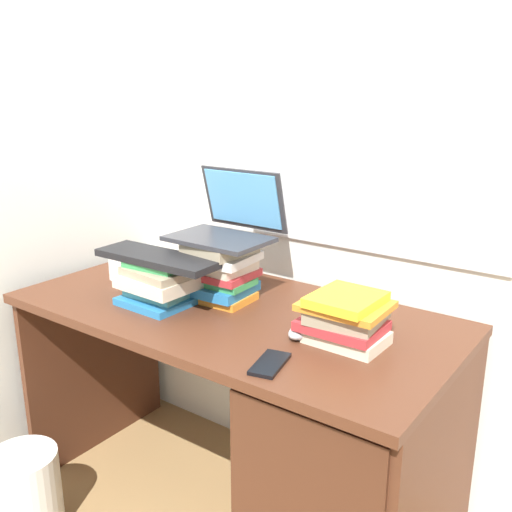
{
  "coord_description": "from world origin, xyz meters",
  "views": [
    {
      "loc": [
        1.05,
        -1.32,
        1.41
      ],
      "look_at": [
        0.08,
        0.02,
        0.92
      ],
      "focal_mm": 40.86,
      "sensor_mm": 36.0,
      "label": 1
    }
  ],
  "objects_px": {
    "wastebasket": "(26,492)",
    "laptop": "(229,222)",
    "book_stack_tall": "(219,270)",
    "computer_mouse": "(302,331)",
    "desk": "(322,446)",
    "book_stack_side": "(346,318)",
    "mug": "(120,266)",
    "keyboard": "(158,258)",
    "cell_phone": "(270,364)",
    "book_stack_keyboard_riser": "(160,283)"
  },
  "relations": [
    {
      "from": "keyboard",
      "to": "mug",
      "type": "bearing_deg",
      "value": 159.78
    },
    {
      "from": "book_stack_keyboard_riser",
      "to": "laptop",
      "type": "distance_m",
      "value": 0.3
    },
    {
      "from": "book_stack_tall",
      "to": "book_stack_keyboard_riser",
      "type": "distance_m",
      "value": 0.19
    },
    {
      "from": "desk",
      "to": "laptop",
      "type": "bearing_deg",
      "value": 163.1
    },
    {
      "from": "book_stack_side",
      "to": "keyboard",
      "type": "distance_m",
      "value": 0.62
    },
    {
      "from": "book_stack_keyboard_riser",
      "to": "book_stack_side",
      "type": "bearing_deg",
      "value": 8.09
    },
    {
      "from": "computer_mouse",
      "to": "laptop",
      "type": "bearing_deg",
      "value": 157.26
    },
    {
      "from": "book_stack_keyboard_riser",
      "to": "keyboard",
      "type": "relative_size",
      "value": 0.57
    },
    {
      "from": "keyboard",
      "to": "cell_phone",
      "type": "bearing_deg",
      "value": -16.92
    },
    {
      "from": "book_stack_tall",
      "to": "laptop",
      "type": "relative_size",
      "value": 0.77
    },
    {
      "from": "laptop",
      "to": "mug",
      "type": "xyz_separation_m",
      "value": [
        -0.41,
        -0.11,
        -0.2
      ]
    },
    {
      "from": "desk",
      "to": "keyboard",
      "type": "height_order",
      "value": "keyboard"
    },
    {
      "from": "wastebasket",
      "to": "computer_mouse",
      "type": "bearing_deg",
      "value": 28.83
    },
    {
      "from": "book_stack_keyboard_riser",
      "to": "cell_phone",
      "type": "bearing_deg",
      "value": -15.44
    },
    {
      "from": "book_stack_tall",
      "to": "laptop",
      "type": "bearing_deg",
      "value": 92.71
    },
    {
      "from": "desk",
      "to": "book_stack_keyboard_riser",
      "type": "xyz_separation_m",
      "value": [
        -0.56,
        -0.07,
        0.4
      ]
    },
    {
      "from": "wastebasket",
      "to": "laptop",
      "type": "bearing_deg",
      "value": 56.04
    },
    {
      "from": "mug",
      "to": "desk",
      "type": "bearing_deg",
      "value": -1.77
    },
    {
      "from": "laptop",
      "to": "mug",
      "type": "relative_size",
      "value": 2.69
    },
    {
      "from": "book_stack_keyboard_riser",
      "to": "computer_mouse",
      "type": "height_order",
      "value": "book_stack_keyboard_riser"
    },
    {
      "from": "laptop",
      "to": "computer_mouse",
      "type": "distance_m",
      "value": 0.47
    },
    {
      "from": "book_stack_tall",
      "to": "book_stack_side",
      "type": "bearing_deg",
      "value": -6.71
    },
    {
      "from": "book_stack_keyboard_riser",
      "to": "wastebasket",
      "type": "height_order",
      "value": "book_stack_keyboard_riser"
    },
    {
      "from": "desk",
      "to": "laptop",
      "type": "height_order",
      "value": "laptop"
    },
    {
      "from": "computer_mouse",
      "to": "mug",
      "type": "height_order",
      "value": "mug"
    },
    {
      "from": "book_stack_keyboard_riser",
      "to": "desk",
      "type": "bearing_deg",
      "value": 7.11
    },
    {
      "from": "book_stack_keyboard_riser",
      "to": "book_stack_side",
      "type": "distance_m",
      "value": 0.62
    },
    {
      "from": "book_stack_tall",
      "to": "cell_phone",
      "type": "distance_m",
      "value": 0.5
    },
    {
      "from": "cell_phone",
      "to": "wastebasket",
      "type": "bearing_deg",
      "value": -176.88
    },
    {
      "from": "book_stack_side",
      "to": "computer_mouse",
      "type": "bearing_deg",
      "value": -159.78
    },
    {
      "from": "book_stack_tall",
      "to": "computer_mouse",
      "type": "relative_size",
      "value": 2.34
    },
    {
      "from": "book_stack_side",
      "to": "wastebasket",
      "type": "relative_size",
      "value": 0.82
    },
    {
      "from": "book_stack_side",
      "to": "desk",
      "type": "bearing_deg",
      "value": -160.86
    },
    {
      "from": "computer_mouse",
      "to": "book_stack_keyboard_riser",
      "type": "bearing_deg",
      "value": -174.75
    },
    {
      "from": "cell_phone",
      "to": "wastebasket",
      "type": "distance_m",
      "value": 1.02
    },
    {
      "from": "book_stack_tall",
      "to": "wastebasket",
      "type": "relative_size",
      "value": 0.86
    },
    {
      "from": "desk",
      "to": "laptop",
      "type": "xyz_separation_m",
      "value": [
        -0.44,
        0.13,
        0.58
      ]
    },
    {
      "from": "laptop",
      "to": "wastebasket",
      "type": "relative_size",
      "value": 1.12
    },
    {
      "from": "book_stack_keyboard_riser",
      "to": "mug",
      "type": "distance_m",
      "value": 0.31
    },
    {
      "from": "book_stack_keyboard_riser",
      "to": "keyboard",
      "type": "xyz_separation_m",
      "value": [
        0.0,
        -0.0,
        0.08
      ]
    },
    {
      "from": "book_stack_tall",
      "to": "computer_mouse",
      "type": "height_order",
      "value": "book_stack_tall"
    },
    {
      "from": "book_stack_tall",
      "to": "cell_phone",
      "type": "height_order",
      "value": "book_stack_tall"
    },
    {
      "from": "cell_phone",
      "to": "laptop",
      "type": "bearing_deg",
      "value": 125.84
    },
    {
      "from": "book_stack_keyboard_riser",
      "to": "book_stack_tall",
      "type": "bearing_deg",
      "value": 49.14
    },
    {
      "from": "book_stack_side",
      "to": "mug",
      "type": "height_order",
      "value": "book_stack_side"
    },
    {
      "from": "keyboard",
      "to": "mug",
      "type": "relative_size",
      "value": 3.6
    },
    {
      "from": "desk",
      "to": "book_stack_side",
      "type": "height_order",
      "value": "book_stack_side"
    },
    {
      "from": "cell_phone",
      "to": "wastebasket",
      "type": "relative_size",
      "value": 0.48
    },
    {
      "from": "desk",
      "to": "wastebasket",
      "type": "xyz_separation_m",
      "value": [
        -0.83,
        -0.45,
        -0.26
      ]
    },
    {
      "from": "laptop",
      "to": "keyboard",
      "type": "height_order",
      "value": "laptop"
    }
  ]
}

